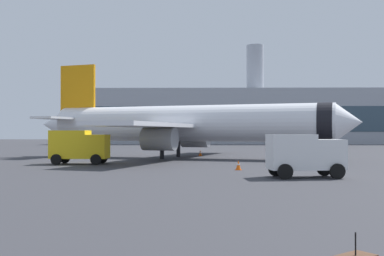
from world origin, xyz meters
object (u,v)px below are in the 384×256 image
at_px(safety_cone_mid, 200,153).
at_px(service_truck, 79,145).
at_px(cargo_van, 304,153).
at_px(safety_cone_near, 238,165).
at_px(safety_cone_far, 287,156).
at_px(airplane_at_gate, 186,124).

bearing_deg(safety_cone_mid, service_truck, -125.09).
xyz_separation_m(cargo_van, safety_cone_near, (-3.47, 5.71, -1.10)).
relative_size(cargo_van, safety_cone_far, 5.69).
distance_m(airplane_at_gate, service_truck, 13.22).
xyz_separation_m(service_truck, safety_cone_mid, (10.46, 14.89, -1.27)).
height_order(airplane_at_gate, cargo_van, airplane_at_gate).
relative_size(airplane_at_gate, cargo_van, 7.64).
distance_m(safety_cone_near, safety_cone_far, 13.97).
bearing_deg(safety_cone_far, airplane_at_gate, 162.57).
bearing_deg(service_truck, safety_cone_far, 18.50).
relative_size(airplane_at_gate, safety_cone_far, 43.50).
distance_m(airplane_at_gate, safety_cone_far, 11.03).
height_order(safety_cone_near, safety_cone_mid, safety_cone_near).
relative_size(service_truck, safety_cone_mid, 7.06).
distance_m(service_truck, safety_cone_mid, 18.24).
distance_m(cargo_van, safety_cone_far, 18.59).
height_order(cargo_van, safety_cone_mid, cargo_van).
relative_size(service_truck, safety_cone_near, 6.85).
bearing_deg(safety_cone_mid, safety_cone_far, -44.98).
bearing_deg(service_truck, cargo_van, -35.91).
bearing_deg(safety_cone_far, cargo_van, -97.29).
xyz_separation_m(service_truck, safety_cone_far, (19.00, 6.36, -1.21)).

